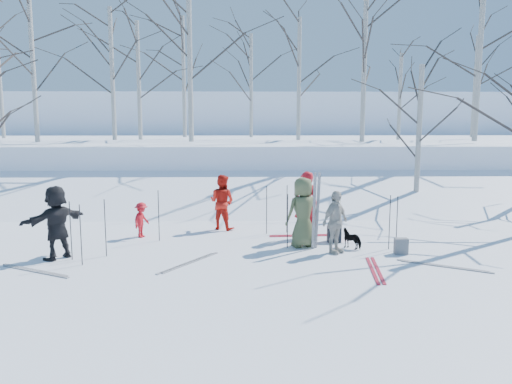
{
  "coord_description": "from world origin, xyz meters",
  "views": [
    {
      "loc": [
        -0.3,
        -11.16,
        3.15
      ],
      "look_at": [
        0.0,
        1.5,
        1.3
      ],
      "focal_mm": 35.0,
      "sensor_mm": 36.0,
      "label": 1
    }
  ],
  "objects_px": {
    "skier_red_seated": "(142,220)",
    "dog": "(352,239)",
    "skier_red_north": "(306,205)",
    "backpack_grey": "(401,246)",
    "skier_cream_east": "(335,222)",
    "skier_grey_west": "(56,222)",
    "skier_redor_behind": "(222,202)",
    "skier_olive_center": "(303,212)",
    "backpack_red": "(334,234)",
    "backpack_dark": "(334,234)"
  },
  "relations": [
    {
      "from": "skier_redor_behind",
      "to": "skier_grey_west",
      "type": "relative_size",
      "value": 0.94
    },
    {
      "from": "skier_cream_east",
      "to": "backpack_grey",
      "type": "height_order",
      "value": "skier_cream_east"
    },
    {
      "from": "skier_olive_center",
      "to": "skier_redor_behind",
      "type": "xyz_separation_m",
      "value": [
        -2.09,
        2.08,
        -0.08
      ]
    },
    {
      "from": "skier_cream_east",
      "to": "skier_grey_west",
      "type": "relative_size",
      "value": 0.89
    },
    {
      "from": "skier_grey_west",
      "to": "backpack_dark",
      "type": "xyz_separation_m",
      "value": [
        6.57,
        1.4,
        -0.64
      ]
    },
    {
      "from": "dog",
      "to": "backpack_grey",
      "type": "height_order",
      "value": "dog"
    },
    {
      "from": "skier_olive_center",
      "to": "skier_grey_west",
      "type": "distance_m",
      "value": 5.78
    },
    {
      "from": "skier_olive_center",
      "to": "backpack_red",
      "type": "distance_m",
      "value": 1.22
    },
    {
      "from": "skier_grey_west",
      "to": "backpack_grey",
      "type": "distance_m",
      "value": 7.97
    },
    {
      "from": "skier_olive_center",
      "to": "skier_cream_east",
      "type": "bearing_deg",
      "value": 117.41
    },
    {
      "from": "skier_red_north",
      "to": "skier_red_seated",
      "type": "bearing_deg",
      "value": -9.75
    },
    {
      "from": "skier_red_north",
      "to": "skier_red_seated",
      "type": "xyz_separation_m",
      "value": [
        -4.4,
        0.18,
        -0.42
      ]
    },
    {
      "from": "skier_olive_center",
      "to": "skier_grey_west",
      "type": "height_order",
      "value": "skier_olive_center"
    },
    {
      "from": "skier_red_seated",
      "to": "skier_redor_behind",
      "type": "bearing_deg",
      "value": -44.97
    },
    {
      "from": "skier_red_seated",
      "to": "backpack_grey",
      "type": "distance_m",
      "value": 6.72
    },
    {
      "from": "skier_grey_west",
      "to": "backpack_grey",
      "type": "bearing_deg",
      "value": 128.88
    },
    {
      "from": "backpack_red",
      "to": "backpack_grey",
      "type": "relative_size",
      "value": 1.11
    },
    {
      "from": "skier_red_seated",
      "to": "skier_cream_east",
      "type": "relative_size",
      "value": 0.63
    },
    {
      "from": "dog",
      "to": "backpack_red",
      "type": "xyz_separation_m",
      "value": [
        -0.33,
        0.68,
        -0.03
      ]
    },
    {
      "from": "skier_grey_west",
      "to": "dog",
      "type": "distance_m",
      "value": 6.98
    },
    {
      "from": "skier_olive_center",
      "to": "dog",
      "type": "xyz_separation_m",
      "value": [
        1.21,
        -0.16,
        -0.63
      ]
    },
    {
      "from": "skier_redor_behind",
      "to": "backpack_red",
      "type": "relative_size",
      "value": 3.77
    },
    {
      "from": "skier_red_seated",
      "to": "backpack_grey",
      "type": "bearing_deg",
      "value": -85.45
    },
    {
      "from": "skier_cream_east",
      "to": "skier_olive_center",
      "type": "bearing_deg",
      "value": 95.05
    },
    {
      "from": "skier_redor_behind",
      "to": "dog",
      "type": "xyz_separation_m",
      "value": [
        3.3,
        -2.24,
        -0.55
      ]
    },
    {
      "from": "skier_grey_west",
      "to": "backpack_dark",
      "type": "relative_size",
      "value": 4.22
    },
    {
      "from": "skier_redor_behind",
      "to": "skier_cream_east",
      "type": "bearing_deg",
      "value": 164.04
    },
    {
      "from": "skier_cream_east",
      "to": "dog",
      "type": "relative_size",
      "value": 2.63
    },
    {
      "from": "skier_red_north",
      "to": "skier_cream_east",
      "type": "height_order",
      "value": "skier_red_north"
    },
    {
      "from": "skier_red_seated",
      "to": "skier_grey_west",
      "type": "xyz_separation_m",
      "value": [
        -1.49,
        -2.05,
        0.37
      ]
    },
    {
      "from": "backpack_grey",
      "to": "skier_olive_center",
      "type": "bearing_deg",
      "value": 161.61
    },
    {
      "from": "backpack_grey",
      "to": "backpack_dark",
      "type": "height_order",
      "value": "backpack_dark"
    },
    {
      "from": "skier_cream_east",
      "to": "backpack_dark",
      "type": "bearing_deg",
      "value": 36.95
    },
    {
      "from": "skier_grey_west",
      "to": "dog",
      "type": "height_order",
      "value": "skier_grey_west"
    },
    {
      "from": "skier_red_seated",
      "to": "skier_olive_center",
      "type": "bearing_deg",
      "value": -84.18
    },
    {
      "from": "skier_red_seated",
      "to": "backpack_red",
      "type": "height_order",
      "value": "skier_red_seated"
    },
    {
      "from": "skier_red_north",
      "to": "backpack_grey",
      "type": "xyz_separation_m",
      "value": [
        2.05,
        -1.68,
        -0.71
      ]
    },
    {
      "from": "skier_olive_center",
      "to": "skier_red_seated",
      "type": "distance_m",
      "value": 4.37
    },
    {
      "from": "skier_cream_east",
      "to": "backpack_grey",
      "type": "xyz_separation_m",
      "value": [
        1.55,
        -0.13,
        -0.56
      ]
    },
    {
      "from": "skier_olive_center",
      "to": "backpack_dark",
      "type": "bearing_deg",
      "value": -173.33
    },
    {
      "from": "skier_grey_west",
      "to": "skier_cream_east",
      "type": "bearing_deg",
      "value": 130.4
    },
    {
      "from": "skier_red_seated",
      "to": "skier_grey_west",
      "type": "height_order",
      "value": "skier_grey_west"
    },
    {
      "from": "dog",
      "to": "backpack_grey",
      "type": "xyz_separation_m",
      "value": [
        1.03,
        -0.58,
        -0.05
      ]
    },
    {
      "from": "skier_red_seated",
      "to": "skier_grey_west",
      "type": "distance_m",
      "value": 2.56
    },
    {
      "from": "skier_redor_behind",
      "to": "backpack_grey",
      "type": "bearing_deg",
      "value": 174.98
    },
    {
      "from": "skier_olive_center",
      "to": "skier_redor_behind",
      "type": "distance_m",
      "value": 2.95
    },
    {
      "from": "skier_red_seated",
      "to": "dog",
      "type": "bearing_deg",
      "value": -82.63
    },
    {
      "from": "backpack_red",
      "to": "skier_red_north",
      "type": "bearing_deg",
      "value": 149.25
    },
    {
      "from": "skier_red_seated",
      "to": "dog",
      "type": "height_order",
      "value": "skier_red_seated"
    },
    {
      "from": "skier_cream_east",
      "to": "backpack_red",
      "type": "height_order",
      "value": "skier_cream_east"
    }
  ]
}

